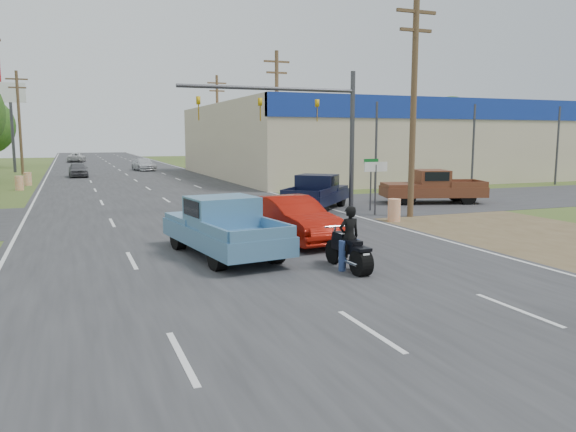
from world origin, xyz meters
name	(u,v)px	position (x,y,z in m)	size (l,w,h in m)	color
ground	(370,332)	(0.00, 0.00, 0.00)	(200.00, 200.00, 0.00)	#3C5020
main_road	(136,180)	(0.00, 40.00, 0.01)	(15.00, 180.00, 0.02)	#2D2D30
cross_road	(186,213)	(0.00, 18.00, 0.01)	(120.00, 10.00, 0.02)	#2D2D30
dirt_verge	(480,224)	(11.00, 10.00, 0.01)	(8.00, 18.00, 0.01)	brown
big_box_store	(449,140)	(32.00, 39.93, 3.31)	(50.00, 28.10, 6.60)	#B7A88C
utility_pole_1	(414,101)	(9.50, 13.00, 5.32)	(2.00, 0.28, 10.00)	#4C3823
utility_pole_2	(277,115)	(9.50, 31.00, 5.32)	(2.00, 0.28, 10.00)	#4C3823
utility_pole_3	(218,121)	(9.50, 49.00, 5.32)	(2.00, 0.28, 10.00)	#4C3823
utility_pole_6	(19,120)	(-9.50, 52.00, 5.32)	(2.00, 0.28, 10.00)	#4C3823
tree_3	(451,122)	(55.00, 70.00, 6.19)	(8.40, 8.40, 10.40)	#422D19
tree_5	(262,125)	(30.00, 95.00, 5.88)	(7.98, 7.98, 9.88)	#422D19
barrel_0	(394,210)	(8.00, 12.00, 0.50)	(0.56, 0.56, 1.00)	orange
barrel_1	(321,192)	(8.40, 20.50, 0.50)	(0.56, 0.56, 1.00)	orange
barrel_2	(19,183)	(-8.50, 34.00, 0.50)	(0.56, 0.56, 1.00)	orange
barrel_3	(28,179)	(-8.20, 38.00, 0.50)	(0.56, 0.56, 1.00)	orange
pole_sign_left_far	(10,103)	(-10.50, 56.00, 7.17)	(3.00, 0.35, 9.20)	#3F3F44
lane_sign	(376,175)	(8.20, 14.00, 1.90)	(1.20, 0.08, 2.52)	#3F3F44
street_name_sign	(371,179)	(8.80, 15.50, 1.61)	(0.80, 0.08, 2.61)	#3F3F44
signal_mast	(304,114)	(5.82, 17.00, 4.80)	(9.12, 0.40, 7.00)	#3F3F44
red_convertible	(291,220)	(1.98, 9.15, 0.80)	(1.69, 4.85, 1.60)	#961106
motorcycle	(350,253)	(1.91, 4.49, 0.52)	(0.71, 2.30, 1.17)	black
rider	(349,240)	(1.91, 4.55, 0.86)	(0.63, 0.41, 1.72)	black
blue_pickup	(222,226)	(-0.85, 7.81, 0.94)	(2.92, 5.86, 1.86)	black
navy_pickup	(317,192)	(6.60, 17.10, 0.90)	(5.11, 5.37, 1.78)	black
brown_pickup	(430,186)	(13.56, 17.18, 0.94)	(6.00, 3.70, 1.86)	black
distant_car_grey	(78,170)	(-4.45, 46.08, 0.69)	(1.63, 4.06, 1.38)	#57575C
distant_car_silver	(144,165)	(2.41, 54.04, 0.66)	(1.85, 4.55, 1.32)	silver
distant_car_white	(77,158)	(-4.14, 78.79, 0.66)	(2.20, 4.77, 1.33)	silver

